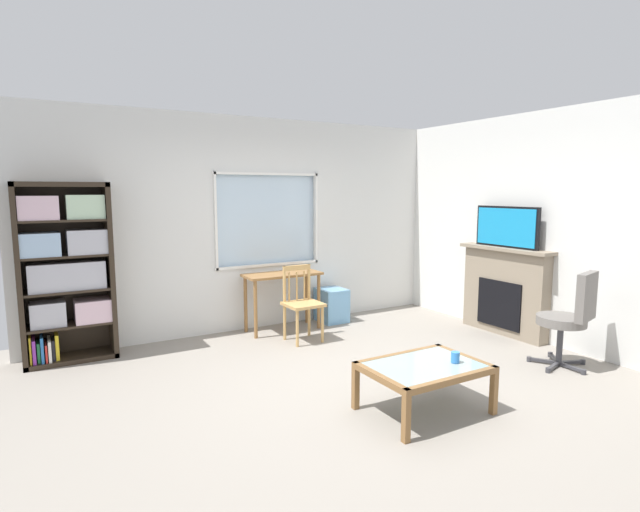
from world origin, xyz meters
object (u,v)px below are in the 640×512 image
desk_under_window (282,283)px  tv (507,227)px  sippy_cup (455,357)px  fireplace (504,291)px  wooden_chair (302,303)px  plastic_drawer_unit (332,305)px  office_chair (571,315)px  coffee_table (424,371)px  bookshelf (66,267)px

desk_under_window → tv: (2.32, -1.54, 0.73)m
desk_under_window → sippy_cup: desk_under_window is taller
fireplace → tv: 0.80m
desk_under_window → tv: 2.88m
wooden_chair → fireplace: bearing=-23.7°
plastic_drawer_unit → fireplace: size_ratio=0.36×
office_chair → coffee_table: bearing=-179.3°
fireplace → bookshelf: bearing=161.1°
bookshelf → wooden_chair: bearing=-14.2°
bookshelf → plastic_drawer_unit: bearing=-1.0°
plastic_drawer_unit → office_chair: office_chair is taller
plastic_drawer_unit → coffee_table: plastic_drawer_unit is taller
desk_under_window → plastic_drawer_unit: (0.77, 0.05, -0.39)m
wooden_chair → tv: 2.68m
sippy_cup → tv: bearing=31.2°
fireplace → coffee_table: fireplace is taller
bookshelf → coffee_table: size_ratio=1.96×
desk_under_window → fireplace: 2.80m
tv → wooden_chair: bearing=156.1°
wooden_chair → tv: (2.31, -1.02, 0.89)m
fireplace → office_chair: bearing=-110.3°
desk_under_window → plastic_drawer_unit: bearing=3.7°
bookshelf → office_chair: bearing=-32.8°
sippy_cup → wooden_chair: bearing=94.6°
desk_under_window → coffee_table: (-0.05, -2.73, -0.27)m
bookshelf → coffee_table: bookshelf is taller
bookshelf → tv: bearing=-19.0°
wooden_chair → plastic_drawer_unit: (0.77, 0.56, -0.24)m
bookshelf → wooden_chair: (2.46, -0.62, -0.54)m
wooden_chair → fireplace: size_ratio=0.71×
bookshelf → fireplace: 5.08m
wooden_chair → sippy_cup: wooden_chair is taller
bookshelf → plastic_drawer_unit: (3.22, -0.06, -0.77)m
tv → office_chair: 1.47m
fireplace → sippy_cup: (-2.14, -1.29, -0.11)m
desk_under_window → fireplace: size_ratio=0.78×
wooden_chair → plastic_drawer_unit: 0.98m
coffee_table → sippy_cup: bearing=-21.5°
sippy_cup → bookshelf: bearing=132.1°
wooden_chair → office_chair: bearing=-49.1°
bookshelf → sippy_cup: size_ratio=20.92×
coffee_table → wooden_chair: bearing=88.6°
coffee_table → plastic_drawer_unit: bearing=73.5°
bookshelf → sippy_cup: bearing=-47.9°
tv → fireplace: bearing=0.0°
coffee_table → fireplace: bearing=26.5°
desk_under_window → plastic_drawer_unit: size_ratio=2.17×
desk_under_window → fireplace: bearing=-33.3°
bookshelf → desk_under_window: (2.45, -0.11, -0.38)m
bookshelf → desk_under_window: bookshelf is taller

